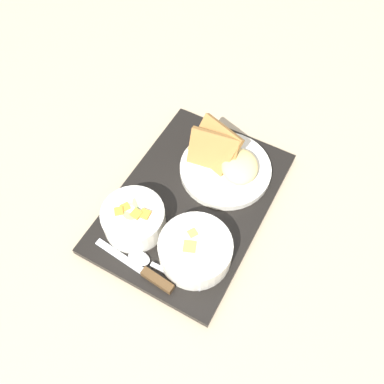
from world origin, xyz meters
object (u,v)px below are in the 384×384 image
at_px(bowl_soup, 195,250).
at_px(knife, 149,275).
at_px(bowl_salad, 134,218).
at_px(spoon, 155,266).
at_px(plate_main, 225,164).

bearing_deg(bowl_soup, knife, 152.85).
bearing_deg(bowl_soup, bowl_salad, 98.45).
height_order(knife, spoon, knife).
bearing_deg(knife, spoon, -82.96).
height_order(bowl_salad, knife, bowl_salad).
distance_m(bowl_salad, knife, 0.12).
bearing_deg(plate_main, bowl_soup, -160.70).
bearing_deg(bowl_soup, spoon, 143.75).
bearing_deg(bowl_salad, spoon, -116.35).
distance_m(bowl_soup, plate_main, 0.21).
height_order(bowl_salad, plate_main, plate_main).
relative_size(bowl_soup, spoon, 0.92).
xyz_separation_m(bowl_soup, knife, (-0.09, 0.04, -0.02)).
bearing_deg(bowl_salad, plate_main, -16.59).
height_order(bowl_salad, spoon, bowl_salad).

